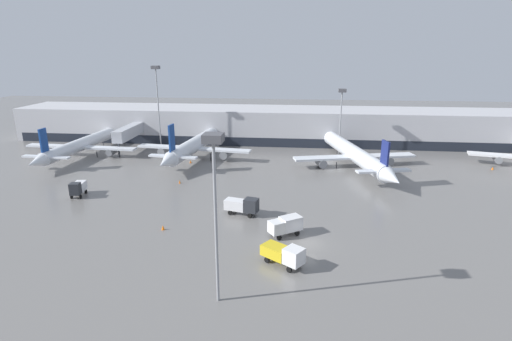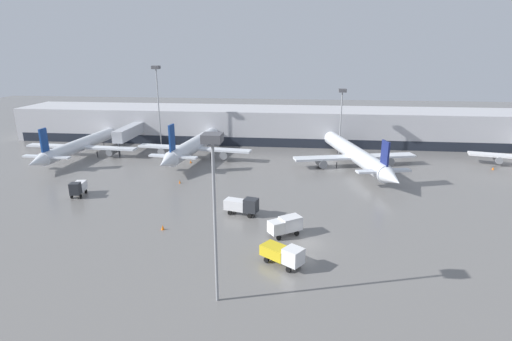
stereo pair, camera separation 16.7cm
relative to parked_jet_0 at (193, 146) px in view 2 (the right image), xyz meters
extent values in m
plane|color=slate|center=(25.75, -40.13, -3.15)|extent=(320.00, 320.00, 0.00)
cube|color=#B2B2B7|center=(25.75, 21.87, 1.35)|extent=(160.00, 16.00, 9.00)
cube|color=#1E232D|center=(25.75, 13.82, -1.95)|extent=(156.80, 0.10, 2.40)
cube|color=#A8AAB2|center=(-18.54, 6.98, 1.45)|extent=(2.60, 13.79, 2.80)
cylinder|color=#3F4247|center=(-18.54, 0.69, -1.55)|extent=(0.44, 0.44, 3.20)
cylinder|color=silver|center=(0.08, 0.71, 0.07)|extent=(6.37, 26.46, 3.33)
cone|color=silver|center=(1.83, 15.56, 0.07)|extent=(3.57, 4.01, 3.16)
cone|color=silver|center=(-1.74, -14.81, 0.07)|extent=(3.56, 5.31, 3.00)
cube|color=silver|center=(0.01, 0.06, -0.59)|extent=(27.40, 5.75, 0.44)
cube|color=silver|center=(-1.33, -11.28, 0.40)|extent=(10.47, 2.65, 0.35)
cube|color=navy|center=(-1.33, -11.28, 4.06)|extent=(0.63, 2.35, 5.99)
cylinder|color=slate|center=(-7.58, 0.95, -1.60)|extent=(2.15, 3.03, 1.83)
cylinder|color=slate|center=(7.60, -0.84, -1.60)|extent=(2.15, 3.03, 1.83)
cylinder|color=#2D2D33|center=(1.08, 9.18, -2.29)|extent=(0.20, 0.20, 1.72)
cylinder|color=#2D2D33|center=(-4.41, -0.08, -2.29)|extent=(0.20, 0.20, 1.72)
cylinder|color=#2D2D33|center=(4.27, -1.11, -2.29)|extent=(0.20, 0.20, 1.72)
cylinder|color=slate|center=(68.51, 2.22, -1.78)|extent=(2.21, 3.40, 1.54)
cylinder|color=silver|center=(-27.61, 0.65, -0.38)|extent=(4.44, 29.00, 2.91)
cone|color=silver|center=(-26.77, 16.67, -0.38)|extent=(2.93, 3.35, 2.77)
cone|color=silver|center=(-28.49, -15.96, -0.38)|extent=(2.85, 4.50, 2.62)
cube|color=silver|center=(-27.65, -0.07, -0.96)|extent=(27.75, 3.84, 0.44)
cube|color=silver|center=(-28.32, -12.62, -0.08)|extent=(10.57, 1.89, 0.35)
cube|color=navy|center=(-28.32, -12.62, 3.22)|extent=(0.47, 2.16, 5.45)
cylinder|color=slate|center=(-35.39, 0.34, -1.84)|extent=(1.74, 2.70, 1.60)
cylinder|color=slate|center=(-19.92, -0.48, -1.84)|extent=(1.74, 2.70, 1.60)
cylinder|color=#2D2D33|center=(-27.12, 10.03, -2.42)|extent=(0.20, 0.20, 1.46)
cylinder|color=#2D2D33|center=(-32.11, -0.56, -2.42)|extent=(0.20, 0.20, 1.46)
cylinder|color=#2D2D33|center=(-23.27, -1.03, -2.42)|extent=(0.20, 0.20, 1.46)
cylinder|color=silver|center=(36.55, -1.34, -0.37)|extent=(11.12, 31.76, 3.35)
cone|color=silver|center=(32.16, 15.92, -0.37)|extent=(3.99, 4.36, 3.18)
cone|color=silver|center=(41.11, -19.24, -0.37)|extent=(4.16, 5.62, 3.02)
cube|color=silver|center=(36.75, -2.11, -1.04)|extent=(27.07, 9.66, 0.44)
cube|color=silver|center=(40.18, -15.57, -0.03)|extent=(10.42, 4.20, 0.35)
cube|color=navy|center=(40.18, -15.57, 3.14)|extent=(1.03, 2.75, 5.00)
cylinder|color=slate|center=(29.38, -3.98, -2.05)|extent=(2.61, 3.71, 1.84)
cylinder|color=slate|center=(44.12, -0.23, -2.05)|extent=(2.61, 3.71, 1.84)
cylinder|color=#2D2D33|center=(33.99, 8.72, -2.51)|extent=(0.20, 0.20, 1.27)
cylinder|color=#2D2D33|center=(32.74, -3.95, -2.51)|extent=(0.20, 0.20, 1.27)
cylinder|color=#2D2D33|center=(41.16, -1.81, -2.51)|extent=(0.20, 0.20, 1.27)
cube|color=silver|center=(23.53, -37.50, -1.50)|extent=(3.49, 3.25, 1.89)
cube|color=silver|center=(21.61, -38.82, -1.61)|extent=(2.51, 2.54, 1.68)
cylinder|color=black|center=(22.05, -39.58, -2.80)|extent=(0.72, 0.60, 0.70)
cylinder|color=black|center=(21.05, -38.13, -2.80)|extent=(0.72, 0.60, 0.70)
cylinder|color=black|center=(24.45, -37.93, -2.80)|extent=(0.72, 0.60, 0.70)
cylinder|color=black|center=(23.46, -36.48, -2.80)|extent=(0.72, 0.60, 0.70)
cube|color=gold|center=(21.92, -45.19, -1.79)|extent=(3.92, 3.64, 1.33)
cube|color=silver|center=(24.10, -46.74, -1.48)|extent=(2.82, 2.81, 1.93)
cylinder|color=black|center=(24.71, -46.01, -2.80)|extent=(0.72, 0.61, 0.70)
cylinder|color=black|center=(23.62, -47.56, -2.80)|extent=(0.72, 0.61, 0.70)
cylinder|color=black|center=(21.98, -44.08, -2.80)|extent=(0.72, 0.61, 0.70)
cylinder|color=black|center=(20.89, -45.63, -2.80)|extent=(0.72, 0.61, 0.70)
cube|color=silver|center=(-13.98, -25.44, -1.65)|extent=(2.05, 2.67, 1.60)
cube|color=#26282D|center=(-13.70, -27.39, -1.43)|extent=(1.83, 1.72, 2.04)
cylinder|color=black|center=(-12.93, -27.34, -2.80)|extent=(0.35, 0.73, 0.70)
cylinder|color=black|center=(-14.46, -27.56, -2.80)|extent=(0.35, 0.73, 0.70)
cylinder|color=black|center=(-13.28, -24.90, -2.80)|extent=(0.35, 0.73, 0.70)
cylinder|color=black|center=(-14.81, -25.13, -2.80)|extent=(0.35, 0.73, 0.70)
cube|color=silver|center=(14.80, -31.09, -1.65)|extent=(3.65, 2.63, 1.59)
cube|color=#26282D|center=(17.35, -31.78, -1.40)|extent=(2.40, 2.21, 2.10)
cylinder|color=black|center=(17.65, -31.00, -2.80)|extent=(0.74, 0.42, 0.70)
cylinder|color=black|center=(17.22, -32.60, -2.80)|extent=(0.74, 0.42, 0.70)
cylinder|color=black|center=(14.45, -30.14, -2.80)|extent=(0.74, 0.42, 0.70)
cylinder|color=black|center=(14.02, -31.74, -2.80)|extent=(0.74, 0.42, 0.70)
cone|color=orange|center=(5.37, -38.05, -2.79)|extent=(0.47, 0.47, 0.73)
cone|color=orange|center=(0.15, -3.43, -2.82)|extent=(0.44, 0.44, 0.66)
cone|color=orange|center=(1.83, -17.71, -2.80)|extent=(0.37, 0.37, 0.70)
cone|color=orange|center=(65.98, -1.68, -2.87)|extent=(0.50, 0.50, 0.56)
cylinder|color=gray|center=(34.31, 8.62, 4.35)|extent=(0.30, 0.30, 15.00)
cube|color=#4C4C51|center=(34.31, 8.62, 12.25)|extent=(1.80, 1.80, 0.80)
cylinder|color=gray|center=(16.50, -53.71, 5.17)|extent=(0.30, 0.30, 16.65)
cube|color=#4C4C51|center=(16.50, -53.71, 13.90)|extent=(1.80, 1.80, 0.80)
cylinder|color=gray|center=(-10.86, 8.71, 6.90)|extent=(0.30, 0.30, 20.09)
cube|color=#4C4C51|center=(-10.86, 8.71, 17.34)|extent=(1.80, 1.80, 0.80)
camera|label=1|loc=(24.08, -88.46, 21.60)|focal=28.00mm
camera|label=2|loc=(24.25, -88.44, 21.60)|focal=28.00mm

